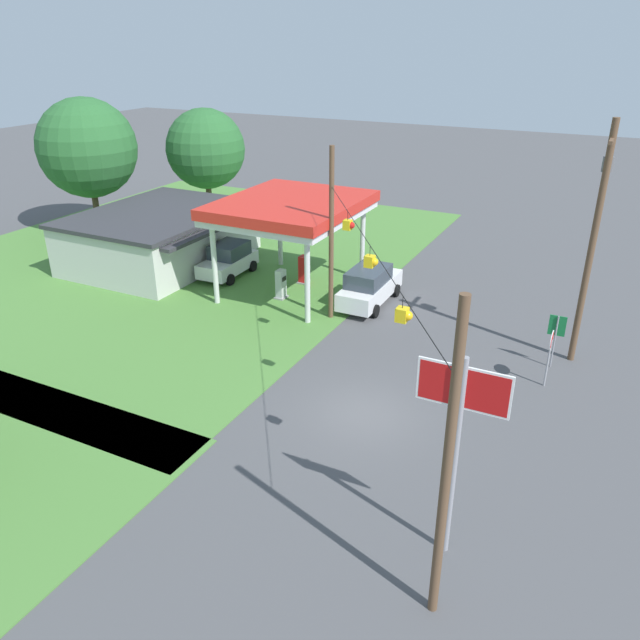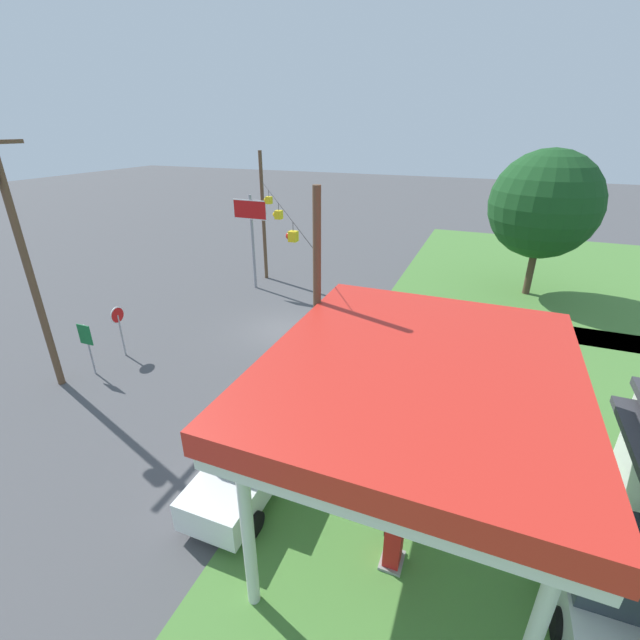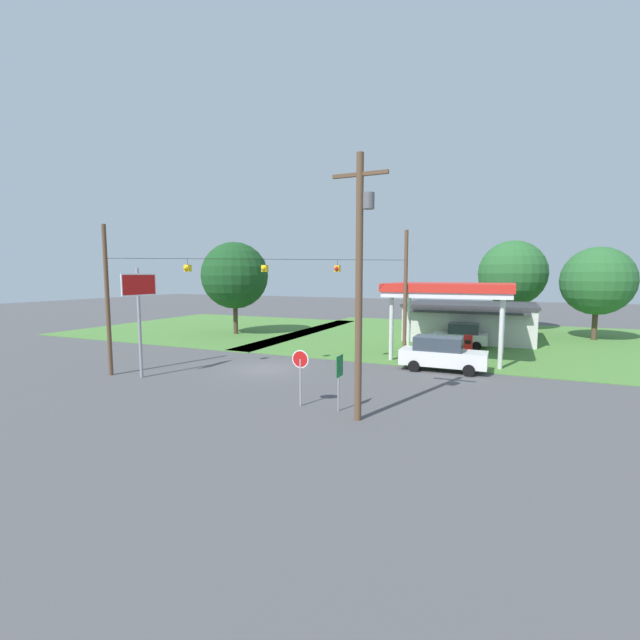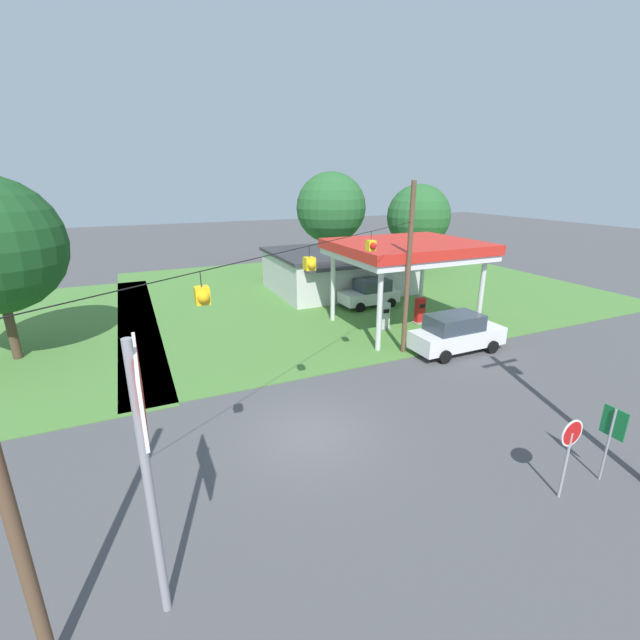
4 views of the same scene
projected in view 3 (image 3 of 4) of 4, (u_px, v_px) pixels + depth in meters
name	position (u px, v px, depth m)	size (l,w,h in m)	color
ground_plane	(266.00, 369.00, 26.28)	(160.00, 160.00, 0.00)	#4C4C4F
grass_verge_station_corner	(486.00, 340.00, 38.12)	(36.00, 28.00, 0.04)	#4C7F38
grass_verge_opposite_corner	(217.00, 327.00, 47.28)	(24.00, 24.00, 0.04)	#4C7F38
gas_station_canopy	(450.00, 291.00, 29.59)	(8.22, 6.89, 5.19)	silver
gas_station_store	(470.00, 321.00, 38.49)	(10.85, 8.82, 3.25)	silver
fuel_pump_near	(430.00, 345.00, 30.52)	(0.71, 0.56, 1.65)	gray
fuel_pump_far	(468.00, 347.00, 29.47)	(0.71, 0.56, 1.65)	gray
car_at_pumps_front	(442.00, 354.00, 25.75)	(5.04, 2.14, 2.06)	white
car_at_pumps_rear	(461.00, 335.00, 33.97)	(4.15, 2.20, 1.96)	white
stop_sign_roadside	(300.00, 365.00, 18.70)	(0.80, 0.08, 2.50)	#99999E
stop_sign_overhead	(139.00, 299.00, 23.66)	(0.22, 2.39, 6.12)	gray
route_sign	(339.00, 372.00, 17.98)	(0.10, 0.70, 2.40)	gray
utility_pole_main	(360.00, 275.00, 16.45)	(2.20, 0.44, 10.33)	brown
signal_span_gantry	(265.00, 294.00, 25.79)	(15.01, 10.24, 8.59)	brown
tree_behind_station	(512.00, 273.00, 44.62)	(6.83, 6.83, 9.34)	#4C3828
tree_west_verge	(235.00, 276.00, 41.23)	(6.41, 6.41, 8.92)	#4C3828
tree_far_back	(597.00, 281.00, 37.36)	(5.96, 5.96, 8.22)	#4C3828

